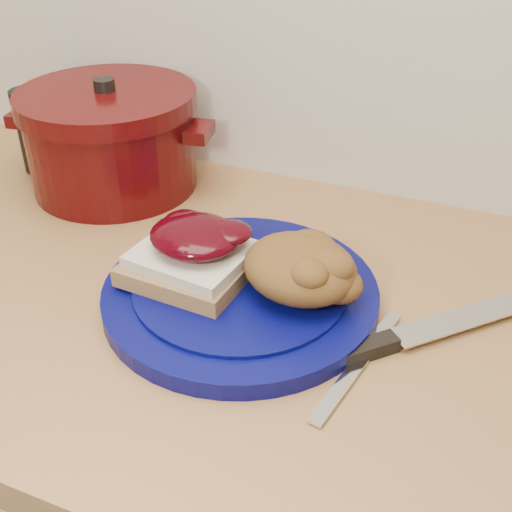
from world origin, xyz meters
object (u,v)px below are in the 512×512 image
at_px(plate, 241,294).
at_px(butter_knife, 358,364).
at_px(dutch_oven, 111,139).
at_px(pepper_grinder, 35,130).
at_px(chef_knife, 382,344).

bearing_deg(plate, butter_knife, -19.33).
xyz_separation_m(butter_knife, dutch_oven, (-0.43, 0.24, 0.07)).
height_order(dutch_oven, pepper_grinder, dutch_oven).
distance_m(chef_knife, dutch_oven, 0.49).
distance_m(butter_knife, dutch_oven, 0.49).
height_order(plate, butter_knife, plate).
xyz_separation_m(chef_knife, butter_knife, (-0.02, -0.03, -0.00)).
bearing_deg(pepper_grinder, dutch_oven, -0.71).
relative_size(dutch_oven, pepper_grinder, 2.39).
height_order(plate, pepper_grinder, pepper_grinder).
relative_size(chef_knife, dutch_oven, 0.76).
distance_m(chef_knife, pepper_grinder, 0.62).
distance_m(dutch_oven, pepper_grinder, 0.14).
height_order(chef_knife, pepper_grinder, pepper_grinder).
xyz_separation_m(plate, butter_knife, (0.15, -0.05, -0.01)).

